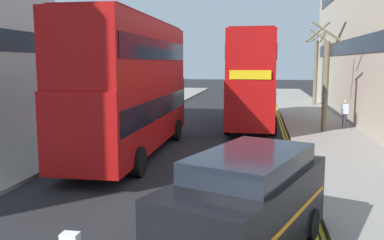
{
  "coord_description": "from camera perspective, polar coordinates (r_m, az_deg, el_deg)",
  "views": [
    {
      "loc": [
        2.91,
        -3.48,
        3.89
      ],
      "look_at": [
        0.5,
        11.0,
        1.8
      ],
      "focal_mm": 38.02,
      "sensor_mm": 36.0,
      "label": 1
    }
  ],
  "objects": [
    {
      "name": "double_decker_bus_oncoming",
      "position": [
        25.2,
        8.55,
        6.06
      ],
      "size": [
        2.87,
        10.83,
        5.64
      ],
      "color": "#B20F0F",
      "rests_on": "ground"
    },
    {
      "name": "pedestrian_far",
      "position": [
        24.66,
        20.64,
        0.82
      ],
      "size": [
        0.34,
        0.22,
        1.62
      ],
      "color": "#2D2D38",
      "rests_on": "sidewalk_right"
    },
    {
      "name": "sidewalk_left",
      "position": [
        21.96,
        -16.09,
        -2.23
      ],
      "size": [
        4.0,
        80.0,
        0.14
      ],
      "primitive_type": "cube",
      "color": "gray",
      "rests_on": "ground"
    },
    {
      "name": "double_decker_bus_away",
      "position": [
        17.25,
        -8.45,
        5.16
      ],
      "size": [
        2.84,
        10.82,
        5.64
      ],
      "color": "#B20F0F",
      "rests_on": "ground"
    },
    {
      "name": "sidewalk_right",
      "position": [
        20.17,
        19.56,
        -3.29
      ],
      "size": [
        4.0,
        80.0,
        0.14
      ],
      "primitive_type": "cube",
      "color": "gray",
      "rests_on": "ground"
    },
    {
      "name": "taxi_minivan",
      "position": [
        8.28,
        7.52,
        -11.87
      ],
      "size": [
        3.5,
        5.16,
        2.12
      ],
      "color": "black",
      "rests_on": "ground"
    },
    {
      "name": "street_tree_mid",
      "position": [
        23.31,
        18.26,
        5.5
      ],
      "size": [
        1.97,
        2.1,
        6.0
      ],
      "color": "#6B6047",
      "rests_on": "sidewalk_right"
    },
    {
      "name": "kerb_line_outer",
      "position": [
        17.96,
        14.03,
        -4.63
      ],
      "size": [
        0.1,
        56.0,
        0.01
      ],
      "primitive_type": "cube",
      "color": "yellow",
      "rests_on": "ground"
    },
    {
      "name": "kerb_line_inner",
      "position": [
        17.95,
        13.52,
        -4.63
      ],
      "size": [
        0.1,
        56.0,
        0.01
      ],
      "primitive_type": "cube",
      "color": "yellow",
      "rests_on": "ground"
    },
    {
      "name": "street_tree_near",
      "position": [
        38.01,
        16.97,
        6.97
      ],
      "size": [
        1.85,
        1.75,
        6.62
      ],
      "color": "#6B6047",
      "rests_on": "sidewalk_right"
    }
  ]
}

